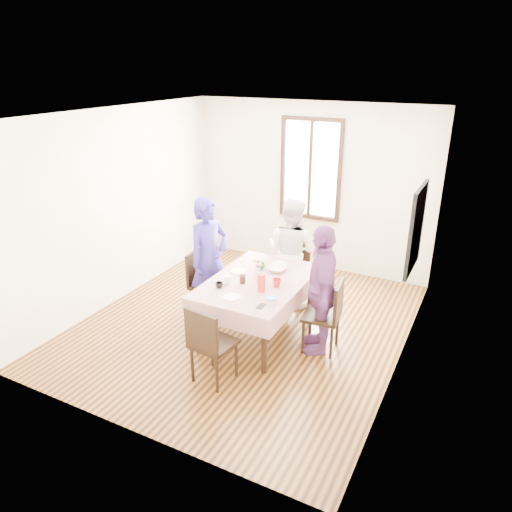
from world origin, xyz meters
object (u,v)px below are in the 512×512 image
Objects in this scene: dining_table at (258,308)px; chair_near at (214,343)px; chair_right at (321,315)px; person_left at (209,259)px; person_far at (291,252)px; person_right at (321,290)px; chair_far at (291,272)px; chair_left at (208,285)px.

dining_table is 1.67× the size of chair_near.
chair_right is 0.55× the size of person_left.
chair_right is at bearing 60.19° from chair_near.
person_far reaches higher than chair_near.
dining_table is 0.98× the size of person_far.
person_right is (0.80, -0.98, 0.02)m from person_far.
chair_right and chair_far have the same top height.
person_left reaches higher than person_far.
chair_far reaches higher than dining_table.
chair_left is 1.66m from person_right.
chair_right is at bearing 3.30° from dining_table.
chair_left is 0.55× the size of person_left.
person_right is (1.62, -0.09, 0.34)m from chair_left.
person_far is (0.00, -0.02, 0.32)m from chair_far.
person_left is at bearing 131.30° from chair_near.
chair_right is at bearing -73.37° from person_left.
chair_left is at bearing -115.19° from person_right.
chair_right is 1.32m from person_far.
dining_table is at bearing -80.09° from person_left.
chair_left is 0.59× the size of person_far.
dining_table is 0.93m from person_left.
chair_near is at bearing 136.50° from chair_right.
dining_table is 0.91× the size of person_left.
person_left is 1.61m from person_right.
person_right reaches higher than dining_table.
chair_right is 1.00× the size of chair_near.
person_left is (-0.80, -0.90, 0.38)m from chair_far.
person_left is (-1.62, 0.09, 0.38)m from chair_right.
dining_table is 0.90m from person_right.
chair_far is at bearing 33.14° from chair_right.
person_right reaches higher than person_far.
chair_near is 2.09m from person_far.
dining_table is 1.67× the size of chair_right.
person_right is at bearing 129.45° from chair_far.
person_right is (1.60, -0.09, -0.04)m from person_left.
person_far is at bearing 90.00° from dining_table.
chair_left is at bearing 48.21° from chair_far.
person_right reaches higher than chair_near.
chair_left and chair_far have the same top height.
chair_left is 1.25m from person_far.
chair_near is at bearing -58.16° from person_right.
chair_right is 0.34m from person_right.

